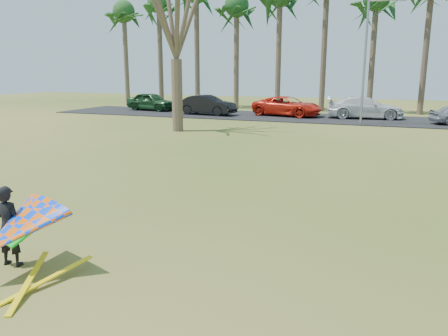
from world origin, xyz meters
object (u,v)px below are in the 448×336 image
(bare_tree_left, at_px, (175,10))
(car_1, at_px, (207,105))
(streetlight, at_px, (368,56))
(car_2, at_px, (287,106))
(car_0, at_px, (151,101))
(car_3, at_px, (365,108))
(kite_flyer, at_px, (15,230))

(bare_tree_left, height_order, car_1, bare_tree_left)
(streetlight, xyz_separation_m, car_2, (-5.95, 3.49, -3.65))
(car_0, distance_m, car_3, 18.12)
(bare_tree_left, relative_size, car_3, 1.77)
(car_2, bearing_deg, car_3, -74.84)
(car_0, height_order, car_2, car_0)
(car_1, height_order, kite_flyer, kite_flyer)
(car_0, relative_size, car_3, 0.84)
(kite_flyer, bearing_deg, car_1, 106.42)
(bare_tree_left, bearing_deg, kite_flyer, -71.61)
(streetlight, bearing_deg, kite_flyer, -99.65)
(streetlight, height_order, car_2, streetlight)
(car_0, bearing_deg, car_2, -82.90)
(bare_tree_left, xyz_separation_m, car_2, (4.21, 10.49, -6.10))
(bare_tree_left, height_order, kite_flyer, bare_tree_left)
(car_0, xyz_separation_m, car_1, (6.13, -1.72, -0.01))
(bare_tree_left, xyz_separation_m, car_0, (-8.14, 10.81, -6.07))
(car_1, distance_m, car_2, 6.37)
(bare_tree_left, distance_m, car_0, 14.83)
(bare_tree_left, bearing_deg, streetlight, 34.57)
(car_0, bearing_deg, bare_tree_left, -134.43)
(car_1, relative_size, car_3, 0.86)
(streetlight, relative_size, kite_flyer, 3.35)
(streetlight, height_order, car_0, streetlight)
(car_0, distance_m, car_1, 6.37)
(car_3, relative_size, kite_flyer, 2.30)
(bare_tree_left, distance_m, car_1, 11.12)
(bare_tree_left, bearing_deg, car_1, 102.44)
(bare_tree_left, height_order, car_3, bare_tree_left)
(kite_flyer, bearing_deg, car_3, 81.97)
(bare_tree_left, bearing_deg, car_0, 126.97)
(streetlight, distance_m, car_3, 5.24)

